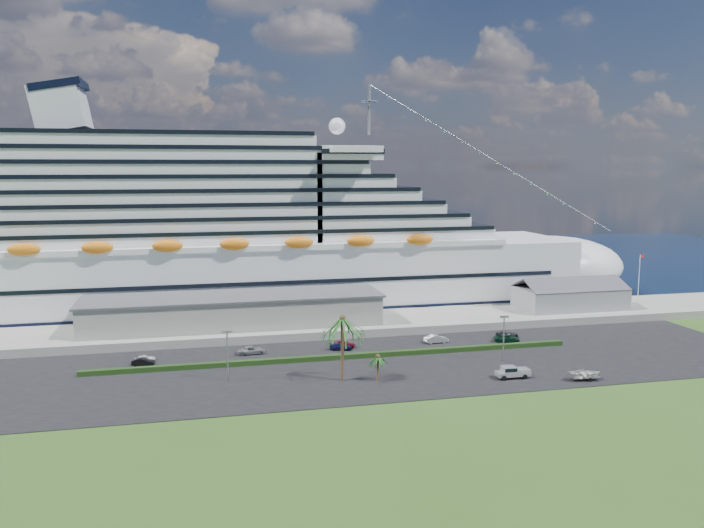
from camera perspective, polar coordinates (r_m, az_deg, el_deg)
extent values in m
plane|color=#304E1A|center=(111.11, 4.77, -9.92)|extent=(420.00, 420.00, 0.00)
cube|color=black|center=(121.13, 3.15, -8.34)|extent=(140.00, 38.00, 0.12)
cube|color=gray|center=(148.05, -0.02, -4.95)|extent=(240.00, 20.00, 1.80)
cube|color=black|center=(235.27, -5.05, -0.33)|extent=(420.00, 160.00, 0.02)
cube|color=silver|center=(167.00, -8.62, -1.06)|extent=(160.00, 30.00, 16.00)
ellipsoid|color=silver|center=(190.71, 16.09, -0.16)|extent=(40.00, 30.00, 16.00)
cube|color=black|center=(168.21, -8.57, -3.35)|extent=(164.00, 30.60, 2.40)
cube|color=silver|center=(164.48, -12.98, 6.25)|extent=(128.00, 26.00, 24.80)
cube|color=silver|center=(168.29, -0.98, 9.14)|extent=(14.00, 38.00, 3.20)
cube|color=silver|center=(167.10, -23.02, 11.82)|extent=(11.58, 14.00, 11.58)
cylinder|color=gray|center=(170.49, 1.44, 12.69)|extent=(0.70, 0.70, 12.00)
ellipsoid|color=orange|center=(149.79, -9.73, 1.65)|extent=(90.00, 2.40, 2.60)
ellipsoid|color=orange|center=(181.19, -10.36, 2.73)|extent=(90.00, 2.40, 2.60)
cube|color=black|center=(166.88, -8.63, -0.79)|extent=(144.00, 30.40, 0.90)
cube|color=gray|center=(143.69, -9.80, -3.88)|extent=(60.00, 14.00, 6.00)
cube|color=#4C4C54|center=(143.09, -9.83, -2.66)|extent=(61.00, 15.00, 0.40)
cube|color=gray|center=(166.87, 17.66, -2.69)|extent=(24.00, 12.00, 4.80)
cube|color=#4C4C54|center=(163.73, 18.25, -1.64)|extent=(24.00, 6.31, 2.74)
cube|color=#4C4C54|center=(168.80, 17.19, -1.31)|extent=(24.00, 6.31, 2.74)
cylinder|color=silver|center=(176.14, 22.74, -1.20)|extent=(0.16, 0.16, 12.00)
cube|color=red|center=(175.68, 22.97, 0.61)|extent=(1.00, 0.04, 0.70)
cube|color=black|center=(123.74, -1.10, -7.73)|extent=(88.00, 1.10, 0.90)
cylinder|color=gray|center=(112.64, -10.31, -7.58)|extent=(0.24, 0.24, 8.00)
cube|color=gray|center=(111.61, -10.36, -5.56)|extent=(1.60, 0.35, 0.35)
cylinder|color=gray|center=(124.38, 12.49, -6.15)|extent=(0.24, 0.24, 8.00)
cube|color=gray|center=(123.45, 12.54, -4.30)|extent=(1.60, 0.35, 0.35)
cylinder|color=#47301E|center=(110.78, -0.81, -7.11)|extent=(0.54, 0.54, 10.50)
sphere|color=#47301E|center=(109.53, -0.81, -4.46)|extent=(0.98, 0.98, 0.98)
cylinder|color=#47301E|center=(111.53, 2.16, -8.70)|extent=(0.35, 0.35, 4.20)
sphere|color=#47301E|center=(110.94, 2.16, -7.66)|extent=(0.73, 0.73, 0.73)
imported|color=white|center=(127.51, -16.83, -7.52)|extent=(3.94, 2.66, 1.24)
imported|color=black|center=(125.37, -16.96, -7.79)|extent=(4.07, 2.06, 1.28)
imported|color=gray|center=(128.42, -8.37, -7.11)|extent=(5.27, 2.74, 1.42)
imported|color=#12143F|center=(129.83, -0.94, -6.89)|extent=(4.54, 2.77, 1.23)
imported|color=maroon|center=(131.48, -0.64, -6.66)|extent=(4.43, 2.85, 1.40)
imported|color=#A1A2A8|center=(135.87, 7.01, -6.20)|extent=(4.85, 1.96, 1.57)
imported|color=#0C301F|center=(139.13, 12.75, -6.04)|extent=(5.43, 3.55, 1.39)
imported|color=#232329|center=(142.39, 12.77, -5.72)|extent=(4.77, 2.16, 1.36)
cylinder|color=black|center=(114.57, 12.54, -9.25)|extent=(0.84, 0.32, 0.83)
cylinder|color=black|center=(116.26, 12.11, -8.98)|extent=(0.84, 0.32, 0.83)
cylinder|color=black|center=(116.15, 14.17, -9.06)|extent=(0.84, 0.32, 0.83)
cylinder|color=black|center=(117.81, 13.72, -8.80)|extent=(0.84, 0.32, 0.83)
cube|color=silver|center=(116.15, 13.21, -8.84)|extent=(5.65, 2.26, 0.72)
cube|color=silver|center=(116.69, 13.89, -8.57)|extent=(2.55, 2.10, 0.57)
cube|color=silver|center=(115.63, 12.90, -8.54)|extent=(2.34, 2.04, 0.98)
cube|color=black|center=(115.60, 12.90, -8.49)|extent=(2.14, 2.09, 0.57)
cube|color=silver|center=(115.08, 12.14, -8.86)|extent=(1.00, 2.00, 0.36)
cube|color=gray|center=(118.25, 18.80, -8.87)|extent=(4.83, 2.12, 0.12)
cylinder|color=gray|center=(117.16, 17.90, -8.99)|extent=(2.25, 0.27, 0.08)
cylinder|color=black|center=(117.79, 19.21, -9.07)|extent=(0.67, 0.28, 0.65)
cylinder|color=black|center=(119.28, 18.73, -8.84)|extent=(0.67, 0.28, 0.65)
imported|color=silver|center=(118.09, 18.82, -8.59)|extent=(5.47, 4.12, 1.07)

